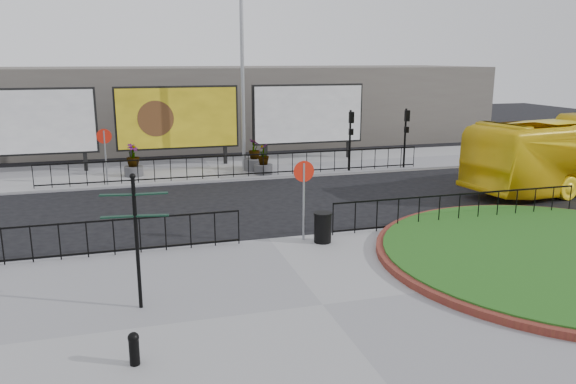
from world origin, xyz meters
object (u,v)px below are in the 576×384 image
object	(u,v)px
lamp_post	(243,74)
planter_a	(133,163)
fingerpost_sign	(136,228)
planter_c	(263,162)
bollard	(134,347)
litter_bin	(323,227)
planter_b	(254,159)
billboard_mid	(178,118)

from	to	relation	value
lamp_post	planter_a	bearing A→B (deg)	-180.00
fingerpost_sign	planter_c	xyz separation A→B (m)	(6.17, 13.77, -1.29)
bollard	litter_bin	world-z (taller)	litter_bin
fingerpost_sign	planter_b	distance (m)	16.07
litter_bin	planter_a	world-z (taller)	planter_a
billboard_mid	fingerpost_sign	world-z (taller)	billboard_mid
fingerpost_sign	planter_a	xyz separation A→B (m)	(0.13, 15.00, -1.23)
billboard_mid	planter_b	distance (m)	4.53
billboard_mid	bollard	xyz separation A→B (m)	(-2.65, -19.43, -2.13)
planter_a	bollard	bearing A→B (deg)	-91.03
lamp_post	planter_b	bearing A→B (deg)	-15.80
bollard	planter_a	size ratio (longest dim) A/B	0.42
lamp_post	litter_bin	xyz separation A→B (m)	(-0.02, -11.79, -4.24)
planter_c	billboard_mid	bearing A→B (deg)	139.12
bollard	planter_b	world-z (taller)	planter_b
planter_a	planter_c	world-z (taller)	planter_a
bollard	planter_b	size ratio (longest dim) A/B	0.41
planter_a	lamp_post	bearing A→B (deg)	0.00
planter_a	planter_c	distance (m)	6.16
planter_c	fingerpost_sign	bearing A→B (deg)	-114.15
bollard	planter_a	xyz separation A→B (m)	(0.32, 17.46, 0.28)
planter_b	litter_bin	bearing A→B (deg)	-92.51
fingerpost_sign	bollard	distance (m)	2.90
lamp_post	litter_bin	distance (m)	12.52
billboard_mid	litter_bin	world-z (taller)	billboard_mid
planter_b	fingerpost_sign	bearing A→B (deg)	-111.90
litter_bin	bollard	bearing A→B (deg)	-134.82
planter_b	planter_a	bearing A→B (deg)	178.63
planter_b	bollard	bearing A→B (deg)	-109.55
bollard	planter_b	distance (m)	18.39
billboard_mid	planter_a	distance (m)	3.57
lamp_post	planter_a	distance (m)	6.72
billboard_mid	fingerpost_sign	bearing A→B (deg)	-98.29
billboard_mid	planter_c	world-z (taller)	billboard_mid
fingerpost_sign	bollard	world-z (taller)	fingerpost_sign
litter_bin	planter_b	xyz separation A→B (m)	(0.51, 11.65, 0.06)
billboard_mid	lamp_post	size ratio (longest dim) A/B	0.67
planter_b	planter_c	bearing A→B (deg)	-79.62
planter_a	planter_b	distance (m)	5.84
litter_bin	planter_b	size ratio (longest dim) A/B	0.59
fingerpost_sign	bollard	size ratio (longest dim) A/B	4.81
planter_a	planter_c	xyz separation A→B (m)	(6.04, -1.23, -0.06)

